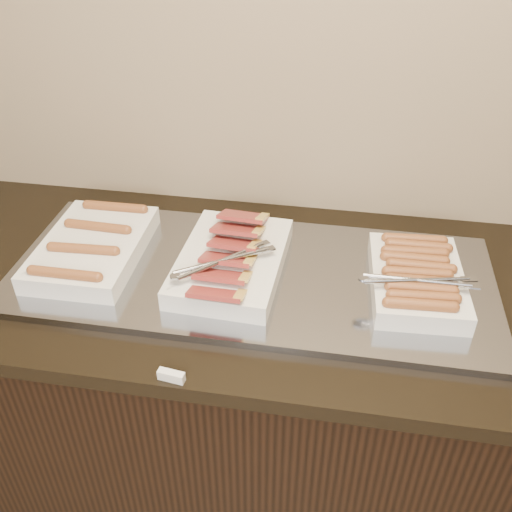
{
  "coord_description": "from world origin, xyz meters",
  "views": [
    {
      "loc": [
        0.23,
        1.01,
        1.79
      ],
      "look_at": [
        0.04,
        2.13,
        0.97
      ],
      "focal_mm": 40.0,
      "sensor_mm": 36.0,
      "label": 1
    }
  ],
  "objects_px": {
    "dish_center": "(231,260)",
    "dish_left": "(93,247)",
    "dish_right": "(417,278)",
    "warming_tray": "(251,275)",
    "counter": "(244,395)"
  },
  "relations": [
    {
      "from": "counter",
      "to": "warming_tray",
      "type": "bearing_deg",
      "value": 0.0
    },
    {
      "from": "dish_left",
      "to": "dish_center",
      "type": "xyz_separation_m",
      "value": [
        0.36,
        -0.0,
        0.0
      ]
    },
    {
      "from": "counter",
      "to": "dish_center",
      "type": "height_order",
      "value": "dish_center"
    },
    {
      "from": "warming_tray",
      "to": "dish_left",
      "type": "height_order",
      "value": "dish_left"
    },
    {
      "from": "dish_center",
      "to": "dish_right",
      "type": "xyz_separation_m",
      "value": [
        0.45,
        -0.0,
        0.0
      ]
    },
    {
      "from": "warming_tray",
      "to": "dish_center",
      "type": "bearing_deg",
      "value": -175.6
    },
    {
      "from": "warming_tray",
      "to": "dish_right",
      "type": "height_order",
      "value": "dish_right"
    },
    {
      "from": "dish_right",
      "to": "warming_tray",
      "type": "bearing_deg",
      "value": 176.41
    },
    {
      "from": "dish_right",
      "to": "dish_left",
      "type": "bearing_deg",
      "value": 176.75
    },
    {
      "from": "counter",
      "to": "dish_center",
      "type": "relative_size",
      "value": 5.2
    },
    {
      "from": "dish_left",
      "to": "dish_right",
      "type": "relative_size",
      "value": 1.13
    },
    {
      "from": "warming_tray",
      "to": "dish_left",
      "type": "distance_m",
      "value": 0.42
    },
    {
      "from": "dish_center",
      "to": "dish_left",
      "type": "bearing_deg",
      "value": -178.13
    },
    {
      "from": "counter",
      "to": "dish_left",
      "type": "distance_m",
      "value": 0.63
    },
    {
      "from": "dish_left",
      "to": "dish_right",
      "type": "bearing_deg",
      "value": -0.98
    }
  ]
}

